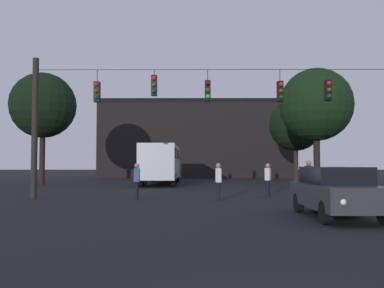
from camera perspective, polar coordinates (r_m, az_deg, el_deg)
ground_plane at (r=28.57m, az=1.98°, el=-5.94°), size 168.00×168.00×0.00m
overhead_signal_span at (r=19.32m, az=2.81°, el=4.00°), size 16.70×0.44×6.53m
city_bus at (r=33.13m, az=-4.15°, el=-2.26°), size 2.58×11.01×3.00m
car_near_right at (r=13.39m, az=19.10°, el=-6.08°), size 1.82×4.35×1.52m
pedestrian_crossing_left at (r=18.17m, az=3.62°, el=-4.88°), size 0.24×0.36×1.64m
pedestrian_crossing_center at (r=19.55m, az=15.66°, el=-4.38°), size 0.26×0.37×1.77m
pedestrian_crossing_right at (r=18.81m, az=-7.54°, el=-4.79°), size 0.25×0.37×1.64m
pedestrian_near_bus at (r=20.71m, az=10.33°, el=-4.59°), size 0.36×0.42×1.63m
corner_building at (r=50.98m, az=0.57°, el=0.49°), size 22.17×9.69×8.91m
tree_left_silhouette at (r=32.18m, az=16.58°, el=5.13°), size 5.36×5.36×8.64m
tree_behind_building at (r=40.07m, az=13.96°, el=2.54°), size 4.89×4.89×7.69m
tree_right_far at (r=34.32m, az=-19.67°, el=4.96°), size 5.03×5.03×8.64m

